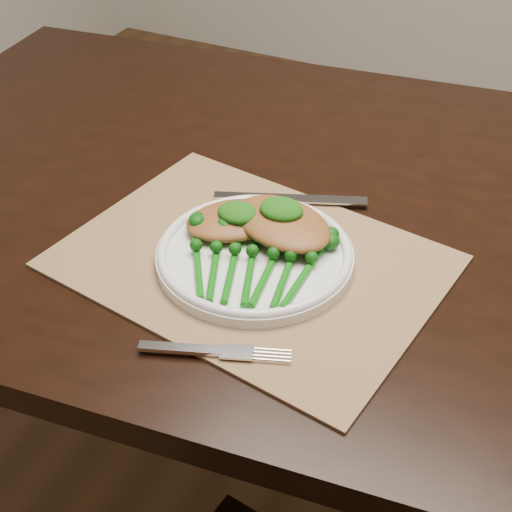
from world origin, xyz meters
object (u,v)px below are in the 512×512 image
at_px(broccolini_bundle, 251,267).
at_px(chicken_fillet_left, 235,220).
at_px(placemat, 251,261).
at_px(dinner_plate, 255,254).
at_px(dining_table, 339,383).

bearing_deg(broccolini_bundle, chicken_fillet_left, 113.77).
bearing_deg(placemat, dinner_plate, 13.00).
height_order(dining_table, placemat, placemat).
height_order(dinner_plate, chicken_fillet_left, chicken_fillet_left).
distance_m(dinner_plate, broccolini_bundle, 0.04).
xyz_separation_m(placemat, broccolini_bundle, (0.02, -0.03, 0.02)).
distance_m(dining_table, placemat, 0.42).
bearing_deg(dinner_plate, dining_table, 67.87).
relative_size(chicken_fillet_left, broccolini_bundle, 0.61).
bearing_deg(dining_table, placemat, -120.36).
distance_m(dining_table, dinner_plate, 0.43).
xyz_separation_m(dinner_plate, chicken_fillet_left, (-0.05, 0.03, 0.02)).
bearing_deg(broccolini_bundle, dining_table, 57.67).
bearing_deg(placemat, dining_table, 75.01).
height_order(dining_table, dinner_plate, dinner_plate).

